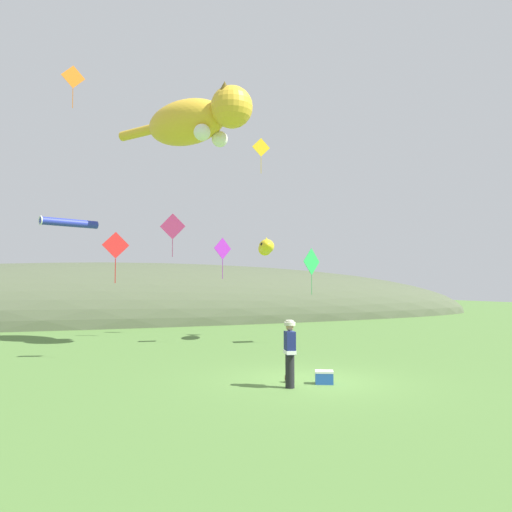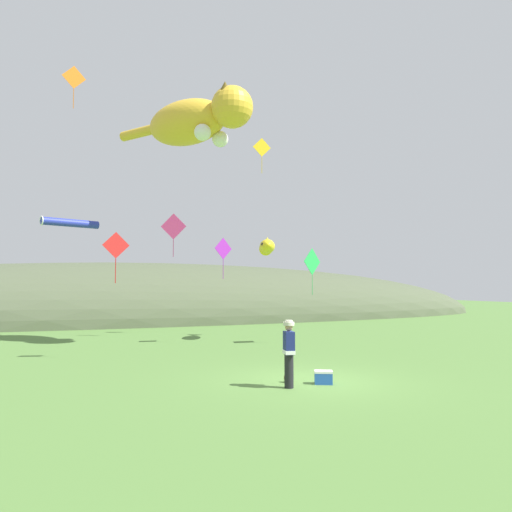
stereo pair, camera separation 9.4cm
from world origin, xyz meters
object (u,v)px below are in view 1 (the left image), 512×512
at_px(kite_tube_streamer, 69,223).
at_px(kite_diamond_green, 312,262).
at_px(kite_giant_cat, 195,121).
at_px(kite_diamond_red, 116,246).
at_px(kite_spool, 289,378).
at_px(kite_diamond_pink, 173,227).
at_px(kite_diamond_orange, 73,77).
at_px(festival_attendant, 290,351).
at_px(kite_diamond_gold, 261,148).
at_px(picnic_cooler, 324,377).
at_px(kite_fish_windsock, 266,247).
at_px(kite_diamond_violet, 223,249).

height_order(kite_tube_streamer, kite_diamond_green, kite_tube_streamer).
height_order(kite_giant_cat, kite_diamond_red, kite_giant_cat).
relative_size(kite_spool, kite_diamond_pink, 0.10).
bearing_deg(kite_spool, kite_diamond_orange, 117.30).
height_order(festival_attendant, kite_diamond_gold, kite_diamond_gold).
xyz_separation_m(kite_diamond_pink, kite_diamond_green, (5.34, -4.97, -1.93)).
distance_m(picnic_cooler, kite_diamond_red, 9.09).
relative_size(kite_fish_windsock, kite_diamond_orange, 1.41).
relative_size(festival_attendant, kite_diamond_green, 0.83).
bearing_deg(kite_fish_windsock, kite_diamond_gold, 77.78).
relative_size(kite_diamond_red, kite_diamond_orange, 0.97).
distance_m(kite_diamond_red, kite_diamond_orange, 9.15).
bearing_deg(kite_diamond_violet, kite_diamond_green, -24.24).
height_order(festival_attendant, kite_fish_windsock, kite_fish_windsock).
relative_size(kite_tube_streamer, kite_diamond_green, 1.22).
height_order(kite_giant_cat, kite_tube_streamer, kite_giant_cat).
relative_size(kite_tube_streamer, kite_diamond_pink, 1.16).
xyz_separation_m(kite_giant_cat, kite_diamond_pink, (-0.27, 3.21, -4.59)).
relative_size(picnic_cooler, kite_diamond_orange, 0.30).
bearing_deg(kite_tube_streamer, kite_spool, -64.75).
bearing_deg(picnic_cooler, kite_diamond_pink, 95.29).
bearing_deg(festival_attendant, kite_diamond_gold, 70.20).
distance_m(kite_diamond_red, kite_diamond_green, 9.08).
bearing_deg(kite_tube_streamer, kite_diamond_gold, -0.89).
height_order(picnic_cooler, kite_tube_streamer, kite_tube_streamer).
relative_size(festival_attendant, kite_diamond_gold, 0.93).
xyz_separation_m(kite_giant_cat, kite_diamond_green, (5.07, -1.76, -6.52)).
distance_m(kite_giant_cat, kite_fish_windsock, 6.94).
bearing_deg(kite_diamond_gold, kite_tube_streamer, 179.11).
distance_m(kite_spool, kite_fish_windsock, 11.70).
bearing_deg(kite_diamond_red, picnic_cooler, -54.01).
xyz_separation_m(kite_diamond_red, kite_diamond_gold, (8.07, 5.40, 5.88)).
relative_size(kite_diamond_green, kite_diamond_gold, 1.12).
xyz_separation_m(kite_diamond_green, kite_diamond_gold, (-0.87, 3.88, 6.25)).
relative_size(kite_diamond_gold, kite_diamond_orange, 0.98).
bearing_deg(kite_diamond_red, kite_diamond_green, 9.61).
bearing_deg(festival_attendant, picnic_cooler, 6.46).
height_order(kite_spool, kite_fish_windsock, kite_fish_windsock).
bearing_deg(kite_diamond_violet, kite_diamond_gold, 37.31).
height_order(kite_giant_cat, kite_fish_windsock, kite_giant_cat).
xyz_separation_m(kite_spool, kite_diamond_orange, (-5.45, 10.56, 11.84)).
bearing_deg(kite_tube_streamer, kite_diamond_violet, -19.47).
height_order(kite_diamond_red, kite_diamond_orange, kite_diamond_orange).
height_order(kite_fish_windsock, kite_diamond_orange, kite_diamond_orange).
bearing_deg(kite_diamond_green, kite_spool, -123.04).
height_order(kite_tube_streamer, kite_diamond_gold, kite_diamond_gold).
xyz_separation_m(kite_diamond_gold, kite_diamond_orange, (-9.49, -0.88, 1.95)).
distance_m(festival_attendant, kite_fish_windsock, 12.14).
bearing_deg(festival_attendant, kite_diamond_red, 118.74).
xyz_separation_m(festival_attendant, kite_diamond_green, (5.24, 8.26, 2.81)).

